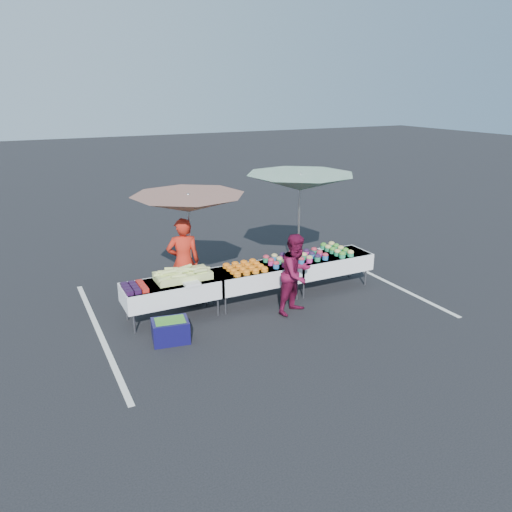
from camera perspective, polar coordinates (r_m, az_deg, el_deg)
name	(u,v)px	position (r m, az deg, el deg)	size (l,w,h in m)	color
ground	(256,301)	(10.50, 0.00, -5.18)	(80.00, 80.00, 0.00)	black
stripe_left	(99,333)	(9.64, -17.46, -8.36)	(0.10, 5.00, 0.00)	silver
stripe_right	(377,277)	(12.17, 13.61, -2.31)	(0.10, 5.00, 0.00)	silver
table_left	(172,290)	(9.66, -9.61, -3.87)	(1.86, 0.81, 0.75)	white
table_center	(256,275)	(10.28, 0.00, -2.20)	(1.86, 0.81, 0.75)	white
table_right	(329,262)	(11.15, 8.30, -0.71)	(1.86, 0.81, 0.75)	white
berry_punnets	(135,287)	(9.37, -13.71, -3.51)	(0.40, 0.54, 0.08)	black
corn_pile	(183,275)	(9.68, -8.39, -2.14)	(1.16, 0.57, 0.26)	#CBDD71
plastic_bags	(192,283)	(9.41, -7.38, -3.12)	(0.30, 0.25, 0.05)	white
carrot_bowls	(245,267)	(10.09, -1.24, -1.30)	(0.75, 0.69, 0.11)	orange
potato_cups	(296,257)	(10.63, 4.58, -0.14)	(1.34, 0.58, 0.16)	#2568AE
bean_baskets	(337,249)	(11.28, 9.21, 0.75)	(0.36, 0.86, 0.15)	#228B5A
vendor	(184,262)	(10.16, -8.28, -0.68)	(0.67, 0.44, 1.82)	red
customer	(296,274)	(9.75, 4.65, -2.06)	(0.78, 0.61, 1.61)	maroon
umbrella_left	(189,204)	(9.88, -7.72, 5.89)	(2.64, 2.64, 2.30)	black
umbrella_right	(300,183)	(11.17, 5.06, 8.30)	(2.92, 2.92, 2.49)	black
storage_bin	(171,330)	(8.95, -9.74, -8.37)	(0.70, 0.55, 0.41)	#0F0D42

